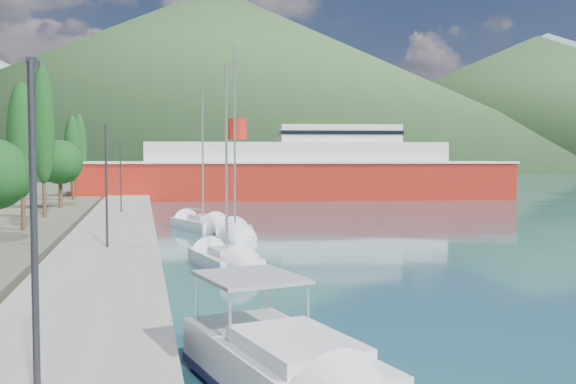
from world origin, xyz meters
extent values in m
plane|color=#214D5A|center=(0.00, 120.00, 0.00)|extent=(1400.00, 1400.00, 0.00)
cube|color=gray|center=(-9.00, 26.00, 0.40)|extent=(5.00, 88.00, 0.80)
cone|color=gray|center=(80.00, 680.00, 90.00)|extent=(760.00, 760.00, 180.00)
cone|color=gray|center=(420.00, 600.00, 70.00)|extent=(640.00, 640.00, 140.00)
cone|color=#315129|center=(40.00, 400.00, 57.50)|extent=(480.00, 480.00, 115.00)
cone|color=#315129|center=(260.00, 380.00, 45.00)|extent=(420.00, 420.00, 90.00)
cylinder|color=#47301E|center=(-14.62, 25.12, 1.73)|extent=(0.30, 0.30, 2.05)
ellipsoid|color=#123D14|center=(-14.62, 25.12, 6.39)|extent=(1.80, 1.80, 7.27)
cylinder|color=#47301E|center=(-14.62, 34.03, 1.98)|extent=(0.30, 0.30, 2.56)
ellipsoid|color=#123D14|center=(-14.62, 34.03, 7.80)|extent=(1.80, 1.80, 9.08)
cylinder|color=#47301E|center=(-14.62, 44.04, 1.97)|extent=(0.36, 0.36, 2.55)
sphere|color=#123D14|center=(-14.62, 44.04, 4.88)|extent=(4.08, 4.08, 4.08)
cylinder|color=#47301E|center=(-14.62, 55.17, 1.71)|extent=(0.30, 0.30, 2.02)
ellipsoid|color=#123D14|center=(-14.62, 55.17, 6.30)|extent=(1.80, 1.80, 7.16)
cylinder|color=#47301E|center=(-14.62, 62.59, 1.79)|extent=(0.30, 0.30, 2.17)
ellipsoid|color=#123D14|center=(-14.62, 62.59, 6.72)|extent=(1.80, 1.80, 7.70)
cylinder|color=#2D2D33|center=(-9.00, -6.75, 3.80)|extent=(0.12, 0.12, 6.00)
cube|color=#2D2D33|center=(-9.00, -6.50, 6.80)|extent=(0.15, 0.50, 0.12)
cylinder|color=#2D2D33|center=(-9.00, 14.97, 3.80)|extent=(0.12, 0.12, 6.00)
cube|color=#2D2D33|center=(-9.00, 15.22, 6.80)|extent=(0.15, 0.50, 0.12)
cylinder|color=#2D2D33|center=(-9.00, 36.54, 3.80)|extent=(0.12, 0.12, 6.00)
cube|color=#2D2D33|center=(-9.00, 36.79, 6.80)|extent=(0.15, 0.50, 0.12)
cube|color=silver|center=(-4.36, -4.48, 0.70)|extent=(3.84, 6.53, 1.03)
cube|color=silver|center=(-4.18, -5.21, 1.35)|extent=(2.61, 3.37, 0.37)
cube|color=gray|center=(-4.76, -2.89, 2.38)|extent=(2.69, 2.98, 0.09)
cube|color=silver|center=(-3.45, 12.61, 0.23)|extent=(3.16, 5.61, 0.85)
cube|color=silver|center=(-3.38, 12.26, 0.80)|extent=(1.69, 2.33, 0.33)
cylinder|color=silver|center=(-3.38, 12.26, 5.12)|extent=(0.12, 0.12, 8.93)
cone|color=silver|center=(-2.78, 9.29, 0.23)|extent=(2.61, 2.85, 2.16)
cube|color=silver|center=(-1.62, 21.90, 0.26)|extent=(3.10, 6.80, 0.93)
cube|color=silver|center=(-1.67, 21.47, 0.88)|extent=(1.71, 2.77, 0.36)
cylinder|color=silver|center=(-1.67, 21.47, 6.39)|extent=(0.12, 0.12, 11.34)
cone|color=silver|center=(-2.10, 17.72, 0.26)|extent=(2.70, 3.32, 2.37)
cube|color=silver|center=(-3.09, 29.34, 0.26)|extent=(4.25, 6.05, 0.95)
cube|color=silver|center=(-2.96, 28.99, 0.90)|extent=(2.15, 2.59, 0.37)
cylinder|color=silver|center=(-2.96, 28.99, 5.49)|extent=(0.12, 0.12, 9.51)
cone|color=silver|center=(-1.82, 26.02, 0.26)|extent=(3.19, 3.28, 2.43)
cube|color=#A11E12|center=(12.21, 63.30, 2.07)|extent=(55.64, 19.41, 5.27)
cube|color=silver|center=(12.21, 63.30, 4.70)|extent=(56.07, 19.80, 0.28)
cube|color=silver|center=(12.21, 63.30, 5.83)|extent=(38.63, 14.95, 2.82)
cube|color=silver|center=(17.79, 62.45, 8.37)|extent=(16.16, 9.23, 2.26)
cylinder|color=#A11E12|center=(4.77, 64.44, 9.03)|extent=(2.45, 2.45, 2.63)
camera|label=1|loc=(-7.25, -17.89, 5.21)|focal=40.00mm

